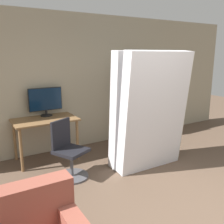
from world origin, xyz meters
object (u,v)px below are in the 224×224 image
Objects in this scene: bookshelf at (129,100)px; mattress_far at (143,109)px; office_chair at (69,155)px; monitor at (46,101)px; mattress_near at (155,112)px.

mattress_far is at bearing -114.83° from bookshelf.
office_chair is at bearing -150.35° from bookshelf.
monitor is at bearing 90.68° from office_chair.
mattress_far is (1.34, -0.16, 0.62)m from office_chair.
bookshelf is 0.93× the size of mattress_near.
mattress_near reaches higher than bookshelf.
office_chair is at bearing -89.32° from monitor.
bookshelf is at bearing 69.54° from mattress_near.
monitor is 0.34× the size of bookshelf.
mattress_near reaches higher than office_chair.
mattress_far is (-0.58, -1.25, 0.08)m from bookshelf.
monitor is 0.32× the size of mattress_far.
mattress_far reaches higher than monitor.
bookshelf is 1.65m from mattress_near.
office_chair is 0.46× the size of mattress_near.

